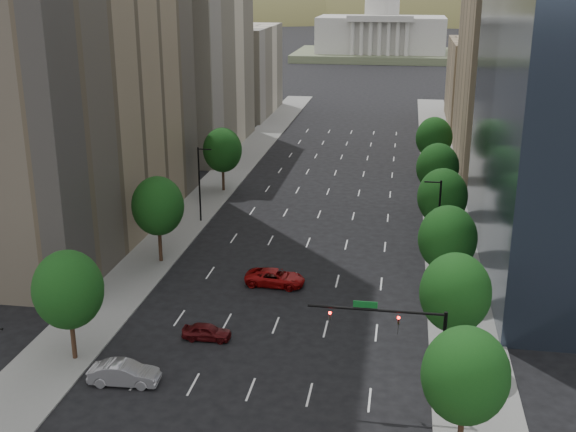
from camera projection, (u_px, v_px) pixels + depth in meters
The scene contains 23 objects.
sidewalk_left at pixel (172, 234), 81.22m from camera, with size 6.00×200.00×0.15m, color slate.
sidewalk_right at pixel (453, 250), 76.48m from camera, with size 6.00×200.00×0.15m, color slate.
midrise_cream_left at pixel (192, 42), 117.49m from camera, with size 14.00×30.00×35.00m, color beige.
filler_left at pixel (239, 70), 151.08m from camera, with size 14.00×26.00×18.00m, color beige.
parking_tan_right at pixel (511, 65), 107.83m from camera, with size 14.00×30.00×30.00m, color #8C7759.
filler_right at pixel (486, 83), 140.95m from camera, with size 14.00×26.00×16.00m, color #8C7759.
tree_right_0 at pixel (465, 376), 42.25m from camera, with size 5.20×5.20×8.39m.
tree_right_1 at pixel (455, 293), 52.44m from camera, with size 5.20×5.20×8.75m.
tree_right_2 at pixel (448, 239), 63.73m from camera, with size 5.20×5.20×8.61m.
tree_right_3 at pixel (442, 197), 74.89m from camera, with size 5.20×5.20×8.89m.
tree_right_4 at pixel (438, 168), 88.14m from camera, with size 5.20×5.20×8.46m.
tree_right_5 at pixel (434, 138), 103.04m from camera, with size 5.20×5.20×8.75m.
tree_left_0 at pixel (68, 290), 52.97m from camera, with size 5.20×5.20×8.75m.
tree_left_1 at pixel (158, 206), 71.64m from camera, with size 5.20×5.20×8.97m.
tree_left_2 at pixel (222, 150), 96.10m from camera, with size 5.20×5.20×8.68m.
streetlight_rn at pixel (438, 221), 70.62m from camera, with size 1.70×0.20×9.00m.
streetlight_ln at pixel (200, 182), 84.09m from camera, with size 1.70×0.20×9.00m.
traffic_signal at pixel (406, 335), 47.53m from camera, with size 9.12×0.40×7.38m.
capitol at pixel (381, 34), 253.95m from camera, with size 60.00×40.00×35.20m.
foothills at pixel (439, 61), 590.88m from camera, with size 720.00×413.00×263.00m.
car_maroon at pixel (207, 332), 57.61m from camera, with size 1.58×3.92×1.33m, color #450B0D.
car_silver at pixel (124, 373), 51.24m from camera, with size 1.75×5.02×1.65m, color gray.
car_red_far at pixel (275, 278), 67.69m from camera, with size 2.58×5.59×1.55m, color maroon.
Camera 1 is at (9.74, -13.37, 27.52)m, focal length 45.13 mm.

